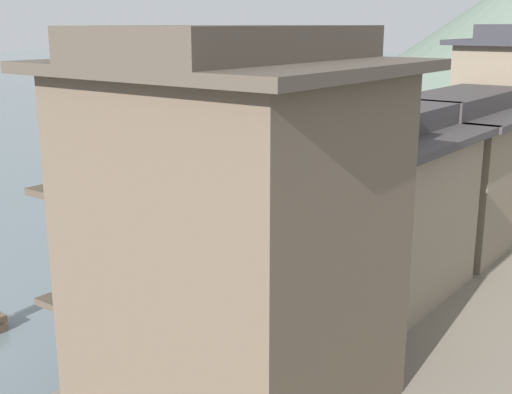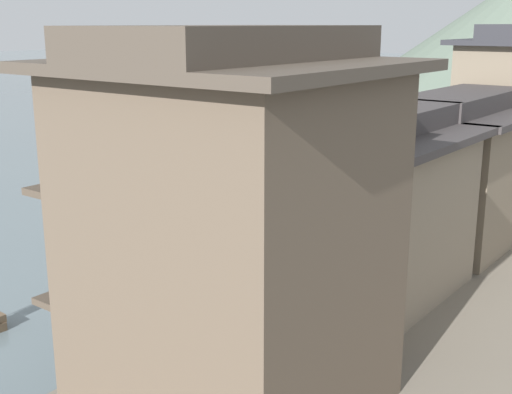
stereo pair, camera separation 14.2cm
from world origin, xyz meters
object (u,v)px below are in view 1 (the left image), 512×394
Objects in this scene: mooring_post_dock_mid at (378,223)px; mooring_post_dock_far at (449,189)px; boat_moored_second at (155,318)px; mooring_post_dock_near at (240,291)px; house_waterfront_nearest at (235,230)px; house_waterfront_tall at (457,169)px; boat_moored_third at (502,136)px; house_waterfront_second at (371,207)px; boat_moored_nearest at (291,266)px; boat_midriver_drifting at (384,211)px; boat_moored_far at (462,178)px.

mooring_post_dock_far is at bearing 90.00° from mooring_post_dock_mid.
boat_moored_second is 3.98× the size of mooring_post_dock_near.
house_waterfront_nearest is 1.15× the size of house_waterfront_tall.
boat_moored_third is 0.73× the size of house_waterfront_second.
house_waterfront_tall is at bearing 49.76° from boat_moored_nearest.
house_waterfront_nearest reaches higher than boat_midriver_drifting.
mooring_post_dock_near is (1.61, -5.31, 1.10)m from boat_moored_nearest.
boat_moored_far is 14.89m from mooring_post_dock_mid.
boat_midriver_drifting is (2.52, -27.05, -0.12)m from boat_moored_third.
boat_moored_third is 6.11× the size of mooring_post_dock_near.
boat_moored_far is at bearing 108.66° from house_waterfront_tall.
house_waterfront_second is (5.17, 4.86, 3.56)m from boat_moored_second.
mooring_post_dock_near is at bearing 127.65° from house_waterfront_nearest.
house_waterfront_tall reaches higher than boat_midriver_drifting.
house_waterfront_second reaches higher than mooring_post_dock_mid.
boat_moored_second is at bearing -91.27° from boat_moored_far.
boat_moored_far is at bearing 94.11° from mooring_post_dock_near.
boat_moored_nearest is at bearing 117.45° from house_waterfront_nearest.
mooring_post_dock_mid is (-2.89, -1.01, -2.59)m from house_waterfront_tall.
house_waterfront_tall reaches higher than boat_moored_nearest.
house_waterfront_nearest reaches higher than boat_moored_far.
boat_moored_third is at bearing 103.98° from house_waterfront_tall.
boat_midriver_drifting is 7.70× the size of mooring_post_dock_far.
house_waterfront_second is at bearing -65.96° from boat_midriver_drifting.
boat_moored_second is at bearing -101.79° from mooring_post_dock_mid.
house_waterfront_tall is (7.88, -31.64, 3.59)m from boat_moored_third.
boat_moored_far is 7.62× the size of mooring_post_dock_far.
boat_moored_third is 18.18m from boat_moored_far.
boat_moored_second reaches higher than boat_moored_nearest.
house_waterfront_nearest is at bearing -27.26° from boat_moored_second.
house_waterfront_nearest is 22.80m from mooring_post_dock_far.
boat_moored_third is 33.05m from mooring_post_dock_mid.
boat_moored_second is 7.93m from house_waterfront_second.
mooring_post_dock_far is (-2.84, 14.32, -2.61)m from house_waterfront_second.
boat_midriver_drifting is (-0.71, -9.16, -0.16)m from boat_moored_far.
boat_moored_nearest is 7.86m from house_waterfront_tall.
mooring_post_dock_mid is at bearing -83.23° from boat_moored_far.
house_waterfront_tall is at bearing 66.78° from boat_moored_second.
boat_moored_nearest is 9.95m from boat_midriver_drifting.
boat_moored_second is at bearing 152.74° from house_waterfront_nearest.
boat_moored_second is 25.91m from boat_moored_far.
mooring_post_dock_mid reaches higher than boat_moored_far.
mooring_post_dock_far is at bearing 82.56° from boat_moored_nearest.
boat_midriver_drifting is 0.68× the size of house_waterfront_nearest.
boat_moored_far is at bearing 90.42° from boat_moored_nearest.
mooring_post_dock_near is (-2.89, -10.63, -2.53)m from house_waterfront_tall.
house_waterfront_nearest is (5.97, -19.75, 5.01)m from boat_midriver_drifting.
house_waterfront_nearest reaches higher than boat_moored_nearest.
house_waterfront_nearest is at bearing -52.35° from mooring_post_dock_near.
boat_moored_third reaches higher than boat_midriver_drifting.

